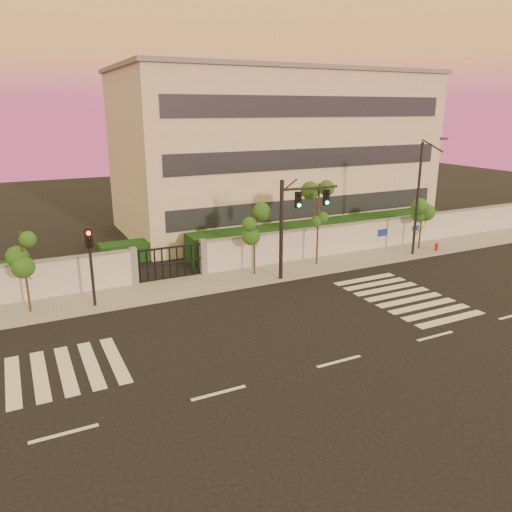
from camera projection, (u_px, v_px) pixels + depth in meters
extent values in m
plane|color=black|center=(339.00, 362.00, 19.20)|extent=(120.00, 120.00, 0.00)
cube|color=gray|center=(230.00, 280.00, 28.19)|extent=(60.00, 3.00, 0.15)
cube|color=#B5B8BD|center=(408.00, 231.00, 35.41)|extent=(31.00, 0.30, 2.00)
cube|color=slate|center=(410.00, 217.00, 35.11)|extent=(31.00, 0.36, 0.12)
cube|color=slate|center=(134.00, 267.00, 27.05)|extent=(0.35, 0.35, 2.20)
cube|color=slate|center=(203.00, 258.00, 28.76)|extent=(0.35, 0.35, 2.20)
cube|color=black|center=(324.00, 233.00, 35.24)|extent=(20.00, 2.00, 1.80)
cube|color=black|center=(147.00, 249.00, 32.34)|extent=(6.00, 1.50, 1.20)
cube|color=beige|center=(274.00, 152.00, 40.23)|extent=(24.00, 12.00, 12.00)
cube|color=#262D38|center=(313.00, 207.00, 36.06)|extent=(22.00, 0.08, 1.40)
cube|color=#262D38|center=(315.00, 158.00, 35.06)|extent=(22.00, 0.08, 1.40)
cube|color=#262D38|center=(316.00, 107.00, 34.07)|extent=(22.00, 0.08, 1.40)
cube|color=slate|center=(275.00, 72.00, 38.50)|extent=(24.40, 12.40, 0.30)
cube|color=silver|center=(13.00, 381.00, 17.80)|extent=(0.50, 4.00, 0.02)
cube|color=silver|center=(40.00, 375.00, 18.19)|extent=(0.50, 4.00, 0.02)
cube|color=silver|center=(66.00, 370.00, 18.57)|extent=(0.50, 4.00, 0.02)
cube|color=silver|center=(91.00, 365.00, 18.95)|extent=(0.50, 4.00, 0.02)
cube|color=silver|center=(115.00, 359.00, 19.34)|extent=(0.50, 4.00, 0.02)
cube|color=silver|center=(451.00, 319.00, 23.05)|extent=(4.00, 0.50, 0.02)
cube|color=silver|center=(436.00, 312.00, 23.82)|extent=(4.00, 0.50, 0.02)
cube|color=silver|center=(422.00, 306.00, 24.59)|extent=(4.00, 0.50, 0.02)
cube|color=silver|center=(409.00, 300.00, 25.36)|extent=(4.00, 0.50, 0.02)
cube|color=silver|center=(397.00, 294.00, 26.14)|extent=(4.00, 0.50, 0.02)
cube|color=silver|center=(386.00, 289.00, 26.91)|extent=(4.00, 0.50, 0.02)
cube|color=silver|center=(375.00, 284.00, 27.68)|extent=(4.00, 0.50, 0.02)
cube|color=silver|center=(365.00, 279.00, 28.45)|extent=(4.00, 0.50, 0.02)
cube|color=silver|center=(64.00, 434.00, 14.92)|extent=(2.00, 0.15, 0.01)
cube|color=silver|center=(219.00, 393.00, 17.06)|extent=(2.00, 0.15, 0.01)
cube|color=silver|center=(339.00, 361.00, 19.20)|extent=(2.00, 0.15, 0.01)
cube|color=silver|center=(435.00, 336.00, 21.33)|extent=(2.00, 0.15, 0.01)
cylinder|color=#382314|center=(26.00, 274.00, 23.06)|extent=(0.11, 0.11, 4.04)
sphere|color=#234F16|center=(22.00, 249.00, 22.72)|extent=(0.99, 0.99, 0.99)
sphere|color=#234F16|center=(31.00, 259.00, 23.18)|extent=(0.75, 0.75, 0.75)
sphere|color=#234F16|center=(17.00, 259.00, 22.60)|extent=(0.72, 0.72, 0.72)
cylinder|color=#382314|center=(254.00, 242.00, 28.42)|extent=(0.11, 0.11, 4.07)
sphere|color=#234F16|center=(254.00, 221.00, 28.07)|extent=(1.02, 1.02, 1.02)
sphere|color=#234F16|center=(258.00, 231.00, 28.54)|extent=(0.78, 0.78, 0.78)
sphere|color=#234F16|center=(251.00, 229.00, 27.95)|extent=(0.74, 0.74, 0.74)
cylinder|color=#382314|center=(318.00, 226.00, 30.11)|extent=(0.12, 0.12, 5.13)
sphere|color=#234F16|center=(319.00, 201.00, 29.68)|extent=(1.07, 1.07, 1.07)
sphere|color=#234F16|center=(321.00, 212.00, 30.21)|extent=(0.82, 0.82, 0.82)
sphere|color=#234F16|center=(316.00, 210.00, 29.57)|extent=(0.78, 0.78, 0.78)
cylinder|color=#382314|center=(421.00, 225.00, 33.77)|extent=(0.12, 0.12, 3.56)
sphere|color=#234F16|center=(422.00, 210.00, 33.47)|extent=(1.09, 1.09, 1.09)
sphere|color=#234F16|center=(423.00, 216.00, 33.94)|extent=(0.84, 0.84, 0.84)
sphere|color=#234F16|center=(420.00, 216.00, 33.31)|extent=(0.80, 0.80, 0.80)
cylinder|color=black|center=(281.00, 232.00, 27.40)|extent=(0.22, 0.22, 5.70)
cylinder|color=black|center=(309.00, 188.00, 27.49)|extent=(3.50, 0.35, 0.15)
cube|color=black|center=(298.00, 200.00, 27.31)|extent=(0.32, 0.17, 0.83)
sphere|color=#0CF259|center=(299.00, 205.00, 27.28)|extent=(0.18, 0.18, 0.18)
cube|color=black|center=(326.00, 197.00, 28.09)|extent=(0.32, 0.17, 0.83)
sphere|color=#0CF259|center=(327.00, 202.00, 28.07)|extent=(0.18, 0.18, 0.18)
cylinder|color=black|center=(92.00, 269.00, 23.77)|extent=(0.14, 0.14, 4.07)
cube|color=black|center=(89.00, 239.00, 23.31)|extent=(0.32, 0.16, 0.81)
sphere|color=red|center=(89.00, 234.00, 23.14)|extent=(0.18, 0.18, 0.18)
cylinder|color=black|center=(417.00, 201.00, 31.90)|extent=(0.17, 0.17, 7.39)
cylinder|color=black|center=(433.00, 146.00, 30.20)|extent=(0.09, 1.77, 0.72)
cube|color=#3F3F44|center=(444.00, 139.00, 29.35)|extent=(0.46, 0.23, 0.14)
cylinder|color=#B80C0F|center=(436.00, 249.00, 33.70)|extent=(0.20, 0.20, 0.46)
cylinder|color=#B80C0F|center=(437.00, 245.00, 33.62)|extent=(0.26, 0.26, 0.09)
sphere|color=#B80C0F|center=(437.00, 244.00, 33.59)|extent=(0.17, 0.17, 0.17)
cylinder|color=#B80C0F|center=(436.00, 248.00, 33.68)|extent=(0.27, 0.15, 0.09)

